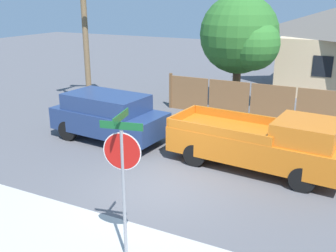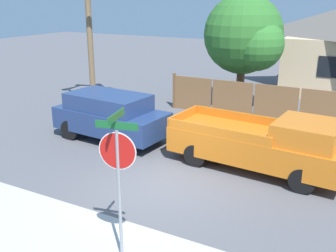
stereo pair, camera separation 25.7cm
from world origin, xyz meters
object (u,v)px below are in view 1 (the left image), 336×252
orange_pickup (263,143)px  red_suv (108,115)px  stop_sign (123,163)px  palm_tree (83,2)px  oak_tree (242,36)px

orange_pickup → red_suv: bearing=-175.5°
orange_pickup → stop_sign: stop_sign is taller
palm_tree → red_suv: bearing=-44.6°
oak_tree → orange_pickup: 8.01m
stop_sign → palm_tree: bearing=118.5°
oak_tree → palm_tree: (-7.01, -3.02, 1.56)m
palm_tree → orange_pickup: size_ratio=1.03×
oak_tree → stop_sign: 12.95m
palm_tree → oak_tree: bearing=23.3°
red_suv → orange_pickup: orange_pickup is taller
oak_tree → orange_pickup: size_ratio=0.96×
stop_sign → oak_tree: bearing=84.1°
red_suv → palm_tree: bearing=140.1°
oak_tree → stop_sign: bearing=-83.3°
palm_tree → red_suv: 6.93m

